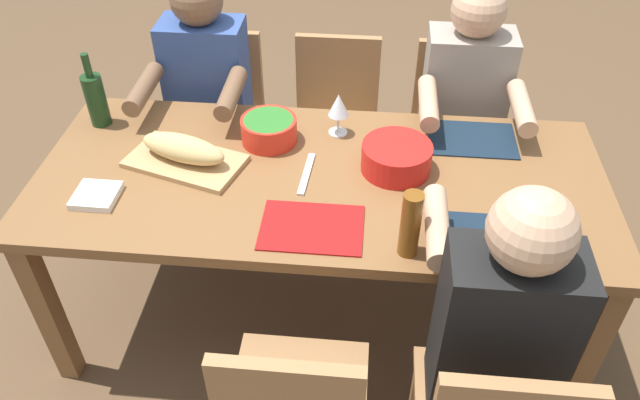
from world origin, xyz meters
name	(u,v)px	position (x,y,z in m)	size (l,w,h in m)	color
ground_plane	(320,314)	(0.00, 0.00, 0.00)	(8.00, 8.00, 0.00)	brown
dining_table	(320,194)	(0.00, 0.00, 0.66)	(1.97, 0.85, 0.74)	brown
chair_far_left	(221,114)	(-0.54, 0.75, 0.48)	(0.40, 0.40, 0.85)	#9E7044
diner_far_left	(206,94)	(-0.54, 0.57, 0.70)	(0.41, 0.53, 1.20)	#2D2D38
diner_near_right	(497,326)	(0.54, -0.57, 0.70)	(0.41, 0.53, 1.20)	#2D2D38
chair_far_right	(453,126)	(0.54, 0.75, 0.48)	(0.40, 0.40, 0.85)	#9E7044
diner_far_right	(464,107)	(0.54, 0.57, 0.70)	(0.41, 0.53, 1.20)	#2D2D38
chair_far_center	(335,120)	(0.00, 0.75, 0.48)	(0.40, 0.40, 0.85)	#9E7044
serving_bowl_greens	(269,129)	(-0.21, 0.19, 0.79)	(0.20, 0.20, 0.09)	red
serving_bowl_salad	(397,156)	(0.26, 0.06, 0.80)	(0.24, 0.24, 0.10)	red
cutting_board	(185,161)	(-0.48, 0.02, 0.75)	(0.40, 0.22, 0.02)	tan
bread_loaf	(183,148)	(-0.48, 0.02, 0.81)	(0.32, 0.11, 0.09)	tan
wine_bottle	(96,98)	(-0.86, 0.25, 0.85)	(0.08, 0.08, 0.29)	#193819
beer_bottle	(410,224)	(0.29, -0.34, 0.85)	(0.06, 0.06, 0.22)	brown
wine_glass	(338,107)	(0.04, 0.26, 0.86)	(0.08, 0.08, 0.17)	silver
placemat_near_right	(488,239)	(0.54, -0.27, 0.74)	(0.32, 0.23, 0.01)	#142333
placemat_far_right	(472,139)	(0.54, 0.27, 0.74)	(0.32, 0.23, 0.01)	#142333
placemat_near_center	(312,227)	(0.00, -0.27, 0.74)	(0.32, 0.23, 0.01)	maroon
carving_knife	(306,174)	(-0.05, 0.00, 0.74)	(0.23, 0.02, 0.01)	silver
napkin_stack	(96,196)	(-0.72, -0.19, 0.75)	(0.14, 0.14, 0.02)	white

